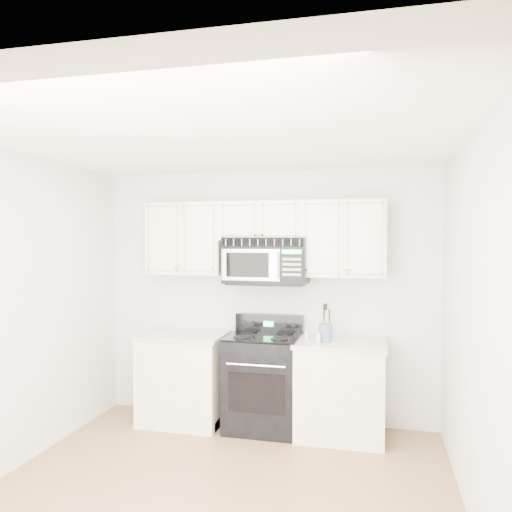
% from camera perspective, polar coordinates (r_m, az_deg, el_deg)
% --- Properties ---
extents(room, '(3.51, 3.51, 2.61)m').
position_cam_1_polar(room, '(3.58, -4.97, -7.62)').
color(room, brown).
rests_on(room, ground).
extents(base_cabinet_left, '(0.86, 0.65, 0.92)m').
position_cam_1_polar(base_cabinet_left, '(5.36, -8.22, -13.92)').
color(base_cabinet_left, white).
rests_on(base_cabinet_left, ground).
extents(base_cabinet_right, '(0.86, 0.65, 0.92)m').
position_cam_1_polar(base_cabinet_right, '(5.02, 9.63, -15.07)').
color(base_cabinet_right, white).
rests_on(base_cabinet_right, ground).
extents(range, '(0.71, 0.65, 1.11)m').
position_cam_1_polar(range, '(5.12, 0.90, -14.02)').
color(range, black).
rests_on(range, ground).
extents(upper_cabinets, '(2.44, 0.37, 0.75)m').
position_cam_1_polar(upper_cabinets, '(5.06, 0.76, 2.43)').
color(upper_cabinets, white).
rests_on(upper_cabinets, ground).
extents(microwave, '(0.83, 0.46, 0.46)m').
position_cam_1_polar(microwave, '(5.00, 1.21, -0.48)').
color(microwave, black).
rests_on(microwave, ground).
extents(utensil_crock, '(0.13, 0.13, 0.36)m').
position_cam_1_polar(utensil_crock, '(4.82, 7.95, -8.60)').
color(utensil_crock, '#485885').
rests_on(utensil_crock, base_cabinet_right).
extents(shaker_salt, '(0.04, 0.04, 0.09)m').
position_cam_1_polar(shaker_salt, '(4.90, 5.79, -8.96)').
color(shaker_salt, silver).
rests_on(shaker_salt, base_cabinet_right).
extents(shaker_pepper, '(0.04, 0.04, 0.10)m').
position_cam_1_polar(shaker_pepper, '(4.74, 7.16, -9.30)').
color(shaker_pepper, silver).
rests_on(shaker_pepper, base_cabinet_right).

